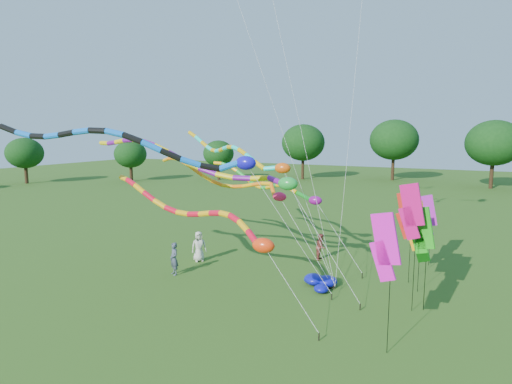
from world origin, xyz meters
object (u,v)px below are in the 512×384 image
at_px(person_b, 174,259).
at_px(person_a, 199,246).
at_px(person_c, 321,247).
at_px(tube_kite_orange, 230,180).
at_px(blue_nylon_heap, 314,284).
at_px(tube_kite_red, 205,217).

bearing_deg(person_b, person_a, 123.65).
relative_size(person_b, person_c, 1.11).
height_order(tube_kite_orange, blue_nylon_heap, tube_kite_orange).
bearing_deg(person_a, person_c, -18.37).
xyz_separation_m(blue_nylon_heap, person_a, (-7.66, 1.20, 0.68)).
distance_m(tube_kite_orange, person_c, 6.82).
bearing_deg(person_c, tube_kite_orange, 115.44).
bearing_deg(tube_kite_red, person_b, 172.80).
relative_size(tube_kite_orange, person_a, 6.98).
bearing_deg(tube_kite_red, tube_kite_orange, 124.97).
relative_size(tube_kite_red, person_b, 7.25).
distance_m(tube_kite_orange, blue_nylon_heap, 7.86).
relative_size(tube_kite_red, blue_nylon_heap, 8.25).
bearing_deg(blue_nylon_heap, person_c, 104.04).
xyz_separation_m(tube_kite_red, tube_kite_orange, (-1.49, 5.02, 1.15)).
relative_size(person_a, person_b, 1.02).
distance_m(tube_kite_red, person_a, 5.91).
relative_size(tube_kite_red, person_a, 7.14).
bearing_deg(person_b, blue_nylon_heap, 40.81).
xyz_separation_m(tube_kite_red, blue_nylon_heap, (4.48, 2.90, -3.50)).
distance_m(tube_kite_red, person_c, 8.85).
relative_size(tube_kite_orange, person_b, 7.09).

